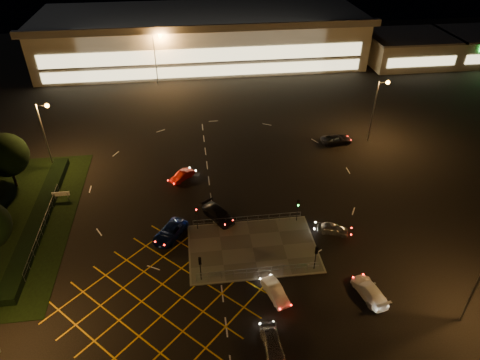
{
  "coord_description": "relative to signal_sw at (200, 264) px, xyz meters",
  "views": [
    {
      "loc": [
        -3.88,
        -36.75,
        33.8
      ],
      "look_at": [
        1.94,
        8.76,
        2.0
      ],
      "focal_mm": 32.0,
      "sensor_mm": 36.0,
      "label": 1
    }
  ],
  "objects": [
    {
      "name": "tree_c",
      "position": [
        -24.0,
        19.99,
        2.59
      ],
      "size": [
        5.76,
        5.76,
        7.84
      ],
      "color": "black",
      "rests_on": "ground"
    },
    {
      "name": "signal_nw",
      "position": [
        0.0,
        7.99,
        0.0
      ],
      "size": [
        0.28,
        0.3,
        3.15
      ],
      "color": "black",
      "rests_on": "pedestrian_island"
    },
    {
      "name": "car_approach_white",
      "position": [
        16.48,
        -4.13,
        -1.68
      ],
      "size": [
        2.86,
        5.03,
        1.37
      ],
      "primitive_type": "imported",
      "rotation": [
        0.0,
        0.0,
        3.35
      ],
      "color": "white",
      "rests_on": "ground"
    },
    {
      "name": "car_queue_white",
      "position": [
        7.18,
        -3.01,
        -1.72
      ],
      "size": [
        2.42,
        4.13,
        1.29
      ],
      "primitive_type": "imported",
      "rotation": [
        0.0,
        0.0,
        0.29
      ],
      "color": "white",
      "rests_on": "ground"
    },
    {
      "name": "ground",
      "position": [
        4.0,
        5.99,
        -2.37
      ],
      "size": [
        180.0,
        180.0,
        0.0
      ],
      "primitive_type": "plane",
      "color": "black",
      "rests_on": "ground"
    },
    {
      "name": "streetlight_nw",
      "position": [
        -19.56,
        23.99,
        4.2
      ],
      "size": [
        1.78,
        0.56,
        10.03
      ],
      "color": "slate",
      "rests_on": "ground"
    },
    {
      "name": "streetlight_ne",
      "position": [
        28.44,
        25.99,
        4.2
      ],
      "size": [
        1.78,
        0.56,
        10.03
      ],
      "color": "slate",
      "rests_on": "ground"
    },
    {
      "name": "streetlight_far_right",
      "position": [
        34.44,
        55.99,
        4.2
      ],
      "size": [
        1.78,
        0.56,
        10.03
      ],
      "color": "slate",
      "rests_on": "ground"
    },
    {
      "name": "hedge",
      "position": [
        -19.0,
        11.99,
        -1.87
      ],
      "size": [
        2.0,
        26.0,
        1.0
      ],
      "primitive_type": "cube",
      "color": "black",
      "rests_on": "ground"
    },
    {
      "name": "retail_unit_b",
      "position": [
        66.0,
        59.95,
        0.85
      ],
      "size": [
        14.8,
        14.8,
        6.35
      ],
      "color": "beige",
      "rests_on": "ground"
    },
    {
      "name": "retail_unit_a",
      "position": [
        50.0,
        59.97,
        0.85
      ],
      "size": [
        18.8,
        14.8,
        6.35
      ],
      "color": "beige",
      "rests_on": "ground"
    },
    {
      "name": "car_left_blue",
      "position": [
        -3.21,
        7.15,
        -1.68
      ],
      "size": [
        4.61,
        5.43,
        1.38
      ],
      "primitive_type": "imported",
      "rotation": [
        0.0,
        0.0,
        5.72
      ],
      "color": "#0D1C51",
      "rests_on": "ground"
    },
    {
      "name": "car_right_silver",
      "position": [
        15.71,
        5.42,
        -1.75
      ],
      "size": [
        3.92,
        2.72,
        1.24
      ],
      "primitive_type": "imported",
      "rotation": [
        0.0,
        0.0,
        1.19
      ],
      "color": "silver",
      "rests_on": "ground"
    },
    {
      "name": "supermarket",
      "position": [
        4.0,
        67.95,
        2.95
      ],
      "size": [
        72.0,
        26.5,
        10.5
      ],
      "color": "beige",
      "rests_on": "ground"
    },
    {
      "name": "car_circ_red",
      "position": [
        -1.65,
        18.77,
        -1.76
      ],
      "size": [
        3.58,
        3.48,
        1.22
      ],
      "primitive_type": "imported",
      "rotation": [
        0.0,
        0.0,
        5.47
      ],
      "color": "maroon",
      "rests_on": "ground"
    },
    {
      "name": "car_near_silver",
      "position": [
        5.81,
        -8.58,
        -1.67
      ],
      "size": [
        1.88,
        4.17,
        1.39
      ],
      "primitive_type": "imported",
      "rotation": [
        0.0,
        0.0,
        0.06
      ],
      "color": "#BABCC2",
      "rests_on": "ground"
    },
    {
      "name": "car_east_grey",
      "position": [
        22.74,
        25.85,
        -1.69
      ],
      "size": [
        5.04,
        2.6,
        1.36
      ],
      "primitive_type": "imported",
      "rotation": [
        0.0,
        0.0,
        1.64
      ],
      "color": "black",
      "rests_on": "ground"
    },
    {
      "name": "car_far_dkgrey",
      "position": [
        2.62,
        9.75,
        -1.65
      ],
      "size": [
        4.32,
        5.25,
        1.43
      ],
      "primitive_type": "imported",
      "rotation": [
        0.0,
        0.0,
        0.56
      ],
      "color": "black",
      "rests_on": "ground"
    },
    {
      "name": "signal_ne",
      "position": [
        12.0,
        7.99,
        0.0
      ],
      "size": [
        0.28,
        0.3,
        3.15
      ],
      "color": "black",
      "rests_on": "pedestrian_island"
    },
    {
      "name": "signal_se",
      "position": [
        12.0,
        0.0,
        0.0
      ],
      "size": [
        0.28,
        0.3,
        3.15
      ],
      "rotation": [
        0.0,
        0.0,
        3.14
      ],
      "color": "black",
      "rests_on": "pedestrian_island"
    },
    {
      "name": "streetlight_far_left",
      "position": [
        -5.56,
        53.99,
        4.2
      ],
      "size": [
        1.78,
        0.56,
        10.03
      ],
      "color": "slate",
      "rests_on": "ground"
    },
    {
      "name": "pedestrian_island",
      "position": [
        6.0,
        3.99,
        -2.31
      ],
      "size": [
        14.0,
        9.0,
        0.12
      ],
      "primitive_type": "cube",
      "color": "#4C4944",
      "rests_on": "ground"
    },
    {
      "name": "signal_sw",
      "position": [
        0.0,
        0.0,
        0.0
      ],
      "size": [
        0.28,
        0.3,
        3.15
      ],
      "rotation": [
        0.0,
        0.0,
        3.14
      ],
      "color": "black",
      "rests_on": "pedestrian_island"
    }
  ]
}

